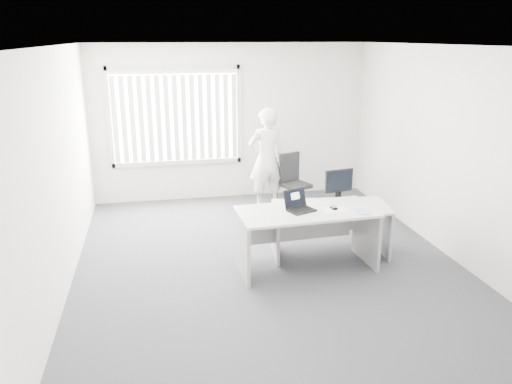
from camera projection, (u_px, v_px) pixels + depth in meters
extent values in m
plane|color=#53545B|center=(268.00, 262.00, 6.70)|extent=(6.00, 6.00, 0.00)
cube|color=silver|center=(231.00, 123.00, 9.08)|extent=(5.00, 0.02, 2.80)
cube|color=silver|center=(365.00, 262.00, 3.48)|extent=(5.00, 0.02, 2.80)
cube|color=silver|center=(59.00, 172.00, 5.80)|extent=(0.02, 6.00, 2.80)
cube|color=silver|center=(448.00, 152.00, 6.76)|extent=(0.02, 6.00, 2.80)
cube|color=white|center=(269.00, 45.00, 5.86)|extent=(5.00, 6.00, 0.02)
cube|color=#B9B9B5|center=(176.00, 116.00, 8.81)|extent=(2.32, 0.06, 1.76)
cube|color=silver|center=(307.00, 212.00, 6.32)|extent=(1.78, 0.90, 0.03)
cube|color=#A2A2A5|center=(242.00, 247.00, 6.23)|extent=(0.08, 0.75, 0.76)
cube|color=#A2A2A5|center=(366.00, 234.00, 6.64)|extent=(0.08, 0.75, 0.76)
cube|color=silver|center=(331.00, 207.00, 6.76)|extent=(1.62, 0.90, 0.03)
cube|color=#A2A2A5|center=(276.00, 233.00, 6.80)|extent=(0.12, 0.67, 0.68)
cube|color=#A2A2A5|center=(383.00, 229.00, 6.92)|extent=(0.12, 0.67, 0.68)
cylinder|color=black|center=(295.00, 206.00, 8.79)|extent=(0.72, 0.72, 0.07)
cylinder|color=black|center=(296.00, 197.00, 8.74)|extent=(0.06, 0.06, 0.42)
cube|color=black|center=(296.00, 185.00, 8.68)|extent=(0.55, 0.55, 0.06)
cube|color=black|center=(289.00, 167.00, 8.74)|extent=(0.39, 0.21, 0.50)
imported|color=white|center=(266.00, 159.00, 8.59)|extent=(0.71, 0.53, 1.77)
cube|color=white|center=(335.00, 209.00, 6.35)|extent=(0.31, 0.22, 0.00)
cube|color=white|center=(362.00, 212.00, 6.25)|extent=(0.16, 0.23, 0.01)
cube|color=black|center=(338.00, 208.00, 6.63)|extent=(0.45, 0.16, 0.02)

